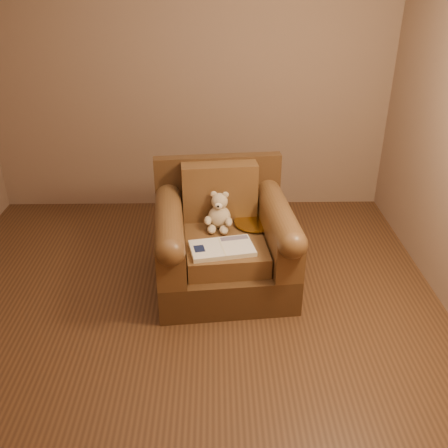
{
  "coord_description": "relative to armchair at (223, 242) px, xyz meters",
  "views": [
    {
      "loc": [
        0.25,
        -2.94,
        2.35
      ],
      "look_at": [
        0.31,
        0.41,
        0.58
      ],
      "focal_mm": 40.0,
      "sensor_mm": 36.0,
      "label": 1
    }
  ],
  "objects": [
    {
      "name": "armchair",
      "position": [
        0.0,
        0.0,
        0.0
      ],
      "size": [
        1.14,
        1.09,
        0.94
      ],
      "rotation": [
        0.0,
        0.0,
        0.09
      ],
      "color": "#472D17",
      "rests_on": "floor"
    },
    {
      "name": "side_table",
      "position": [
        0.26,
        0.13,
        -0.11
      ],
      "size": [
        0.35,
        0.35,
        0.48
      ],
      "color": "gold",
      "rests_on": "floor"
    },
    {
      "name": "guidebook",
      "position": [
        -0.01,
        -0.28,
        0.1
      ],
      "size": [
        0.51,
        0.36,
        0.04
      ],
      "rotation": [
        0.0,
        0.0,
        0.19
      ],
      "color": "beige",
      "rests_on": "armchair"
    },
    {
      "name": "floor",
      "position": [
        -0.31,
        -0.51,
        -0.37
      ],
      "size": [
        4.0,
        4.0,
        0.0
      ],
      "primitive_type": "plane",
      "color": "#4F301B",
      "rests_on": "ground"
    },
    {
      "name": "teddy_bear",
      "position": [
        -0.03,
        0.08,
        0.2
      ],
      "size": [
        0.22,
        0.25,
        0.31
      ],
      "rotation": [
        0.0,
        0.0,
        -0.14
      ],
      "color": "tan",
      "rests_on": "armchair"
    },
    {
      "name": "room",
      "position": [
        -0.31,
        -0.51,
        1.35
      ],
      "size": [
        4.02,
        4.02,
        2.71
      ],
      "color": "#886A53",
      "rests_on": "ground"
    }
  ]
}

